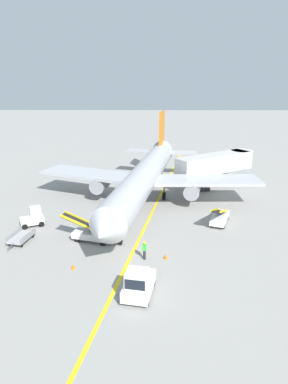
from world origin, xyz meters
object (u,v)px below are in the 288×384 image
Objects in this scene: pushback_tug at (139,283)px; safety_cone_nose_left at (73,266)px; airliner at (145,176)px; jet_bridge at (220,163)px; baggage_tug_near_wing at (33,218)px; belt_loader_aft_hold at (220,217)px; safety_cone_nose_right at (166,256)px; ground_crew_marshaller at (144,250)px; baggage_cart_loaded at (21,237)px; belt_loader_forward_hold at (91,233)px.

safety_cone_nose_left is (-5.47, 3.60, -0.77)m from pushback_tug.
jet_bridge is (10.67, 6.80, 0.12)m from airliner.
pushback_tug is at bearing -112.45° from jet_bridge.
belt_loader_aft_hold is at bearing 2.39° from baggage_tug_near_wing.
jet_bridge is at bearing 67.55° from pushback_tug.
pushback_tug reaches higher than safety_cone_nose_right.
pushback_tug is at bearing -94.12° from ground_crew_marshaller.
jet_bridge is at bearing 63.57° from ground_crew_marshaller.
baggage_cart_loaded is 14.03m from safety_cone_nose_right.
baggage_cart_loaded is 2.26× the size of ground_crew_marshaller.
belt_loader_aft_hold is at bearing 51.56° from safety_cone_nose_right.
belt_loader_aft_hold is at bearing 13.04° from baggage_cart_loaded.
safety_cone_nose_right is (-8.76, -21.26, -3.32)m from jet_bridge.
airliner is 12.40m from belt_loader_forward_hold.
jet_bridge is 7.06× the size of ground_crew_marshaller.
jet_bridge is 26.74m from baggage_tug_near_wing.
jet_bridge reaches higher than pushback_tug.
pushback_tug is at bearing -112.66° from safety_cone_nose_right.
baggage_tug_near_wing is 0.71× the size of baggage_cart_loaded.
ground_crew_marshaller is at bearing -116.43° from jet_bridge.
baggage_tug_near_wing is 19.82m from belt_loader_aft_hold.
safety_cone_nose_left and safety_cone_nose_right have the same top height.
pushback_tug is at bearing -61.63° from belt_loader_forward_hold.
pushback_tug reaches higher than baggage_cart_loaded.
jet_bridge is at bearing 32.51° from airliner.
airliner is at bearing -147.49° from jet_bridge.
airliner reaches higher than belt_loader_aft_hold.
pushback_tug is at bearing -47.04° from baggage_tug_near_wing.
baggage_cart_loaded is (-11.76, -11.30, -2.95)m from airliner.
pushback_tug is 0.75× the size of belt_loader_forward_hold.
baggage_cart_loaded is at bearing -177.48° from belt_loader_forward_hold.
airliner is at bearing 140.20° from belt_loader_aft_hold.
belt_loader_aft_hold is 16.80m from safety_cone_nose_left.
jet_bridge is 23.23m from safety_cone_nose_right.
belt_loader_forward_hold is 7.81m from safety_cone_nose_right.
airliner is 2.93× the size of jet_bridge.
airliner is at bearing 70.34° from safety_cone_nose_left.
belt_loader_aft_hold reaches higher than ground_crew_marshaller.
belt_loader_forward_hold is 13.82m from belt_loader_aft_hold.
baggage_tug_near_wing is 7.52m from belt_loader_forward_hold.
baggage_cart_loaded is at bearing -90.22° from baggage_tug_near_wing.
belt_loader_forward_hold is (-4.75, 8.80, -0.22)m from pushback_tug.
baggage_cart_loaded is at bearing -141.09° from jet_bridge.
pushback_tug is 14.26m from baggage_cart_loaded.
ground_crew_marshaller is at bearing 85.88° from pushback_tug.
belt_loader_aft_hold is at bearing -39.80° from airliner.
baggage_tug_near_wing is 6.19× the size of safety_cone_nose_right.
airliner reaches higher than jet_bridge.
safety_cone_nose_right is at bearing -26.86° from baggage_tug_near_wing.
ground_crew_marshaller is at bearing -89.79° from airliner.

